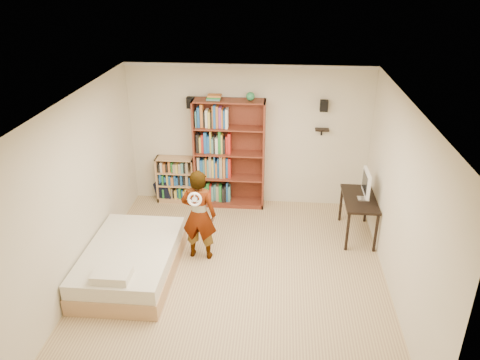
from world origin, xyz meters
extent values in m
cube|color=tan|center=(0.00, 0.00, 0.00)|extent=(4.50, 5.00, 0.01)
cube|color=beige|center=(0.00, 2.50, 1.35)|extent=(4.50, 0.02, 2.70)
cube|color=beige|center=(0.00, -2.50, 1.35)|extent=(4.50, 0.02, 2.70)
cube|color=beige|center=(-2.25, 0.00, 1.35)|extent=(0.02, 5.00, 2.70)
cube|color=beige|center=(2.25, 0.00, 1.35)|extent=(0.02, 5.00, 2.70)
cube|color=white|center=(0.00, 0.00, 2.70)|extent=(4.50, 5.00, 0.02)
cube|color=silver|center=(0.00, 2.47, 2.67)|extent=(4.50, 0.06, 0.06)
cube|color=silver|center=(0.00, -2.47, 2.67)|extent=(4.50, 0.06, 0.06)
cube|color=silver|center=(-2.22, 0.00, 2.67)|extent=(0.06, 5.00, 0.06)
cube|color=silver|center=(2.22, 0.00, 2.67)|extent=(0.06, 5.00, 0.06)
cube|color=black|center=(-1.05, 2.40, 2.00)|extent=(0.14, 0.12, 0.20)
cube|color=black|center=(1.35, 2.40, 2.00)|extent=(0.14, 0.12, 0.20)
cube|color=black|center=(1.35, 2.41, 1.55)|extent=(0.25, 0.16, 0.02)
imported|color=black|center=(-0.62, 0.49, 0.75)|extent=(0.58, 0.40, 1.51)
torus|color=white|center=(-0.62, 0.20, 1.17)|extent=(0.22, 0.08, 0.22)
camera|label=1|loc=(0.57, -5.78, 4.32)|focal=35.00mm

